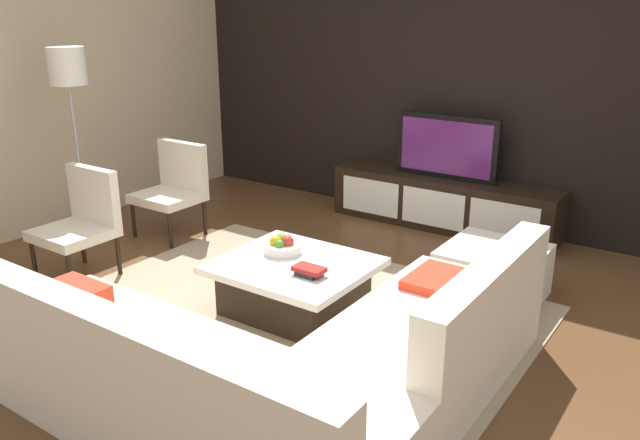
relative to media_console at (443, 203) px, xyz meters
name	(u,v)px	position (x,y,z in m)	size (l,w,h in m)	color
ground_plane	(298,320)	(0.00, -2.40, -0.25)	(14.00, 14.00, 0.00)	brown
feature_wall_back	(464,80)	(0.00, 0.30, 1.15)	(6.40, 0.12, 2.80)	black
side_wall_left	(30,83)	(-3.20, -2.20, 1.15)	(0.12, 5.20, 2.80)	#C6B28E
area_rug	(286,316)	(-0.10, -2.40, -0.24)	(3.25, 2.55, 0.01)	tan
media_console	(443,203)	(0.00, 0.00, 0.00)	(2.25, 0.47, 0.50)	black
television	(447,147)	(0.00, 0.00, 0.55)	(1.02, 0.06, 0.61)	black
sectional_couch	(281,364)	(0.54, -3.26, 0.02)	(2.51, 2.41, 0.79)	beige
coffee_table	(294,286)	(-0.10, -2.30, -0.05)	(1.04, 0.93, 0.38)	black
accent_chair_near	(82,217)	(-1.89, -2.71, 0.24)	(0.55, 0.53, 0.87)	black
floor_lamp	(68,79)	(-2.58, -2.22, 1.23)	(0.32, 0.32, 1.75)	#A5A5AA
ottoman	(492,274)	(0.98, -1.29, -0.05)	(0.70, 0.70, 0.40)	beige
fruit_bowl	(283,245)	(-0.28, -2.20, 0.19)	(0.28, 0.28, 0.14)	silver
accent_chair_far	(175,184)	(-2.02, -1.61, 0.24)	(0.58, 0.52, 0.87)	black
book_stack	(309,271)	(0.12, -2.42, 0.16)	(0.21, 0.14, 0.06)	#1E232D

